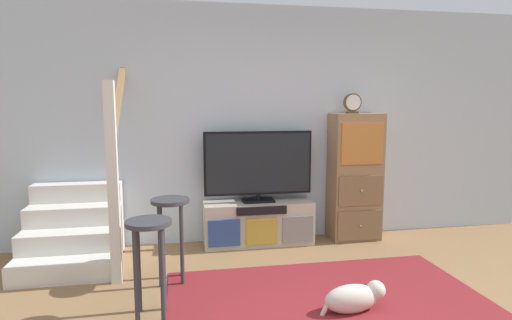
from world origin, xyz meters
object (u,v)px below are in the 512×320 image
(television, at_px, (258,164))
(bar_stool_far, at_px, (171,221))
(media_console, at_px, (259,223))
(side_cabinet, at_px, (355,177))
(dog, at_px, (355,297))
(desk_clock, at_px, (352,103))
(bar_stool_near, at_px, (149,246))

(television, relative_size, bar_stool_far, 1.60)
(media_console, height_order, side_cabinet, side_cabinet)
(bar_stool_far, relative_size, dog, 1.41)
(bar_stool_far, height_order, dog, bar_stool_far)
(media_console, relative_size, desk_clock, 5.40)
(bar_stool_near, height_order, bar_stool_far, bar_stool_far)
(media_console, distance_m, bar_stool_near, 1.87)
(media_console, height_order, bar_stool_far, bar_stool_far)
(media_console, xyz_separation_m, side_cabinet, (1.16, 0.01, 0.49))
(media_console, relative_size, bar_stool_near, 1.65)
(television, bearing_deg, bar_stool_near, -126.38)
(bar_stool_far, bearing_deg, desk_clock, 22.65)
(media_console, xyz_separation_m, desk_clock, (1.09, -0.00, 1.35))
(bar_stool_near, relative_size, bar_stool_far, 0.98)
(television, relative_size, side_cabinet, 0.82)
(side_cabinet, xyz_separation_m, desk_clock, (-0.07, -0.01, 0.86))
(media_console, height_order, bar_stool_near, bar_stool_near)
(media_console, bearing_deg, dog, -75.52)
(desk_clock, height_order, bar_stool_near, desk_clock)
(side_cabinet, xyz_separation_m, bar_stool_far, (-2.12, -0.87, -0.18))
(media_console, distance_m, side_cabinet, 1.26)
(desk_clock, height_order, bar_stool_far, desk_clock)
(television, distance_m, side_cabinet, 1.17)
(side_cabinet, height_order, bar_stool_far, side_cabinet)
(desk_clock, height_order, dog, desk_clock)
(television, height_order, side_cabinet, side_cabinet)
(television, xyz_separation_m, dog, (0.44, -1.72, -0.80))
(side_cabinet, distance_m, desk_clock, 0.86)
(media_console, relative_size, side_cabinet, 0.83)
(side_cabinet, bearing_deg, dog, -112.94)
(bar_stool_far, bearing_deg, dog, -30.71)
(bar_stool_near, bearing_deg, bar_stool_far, 76.75)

